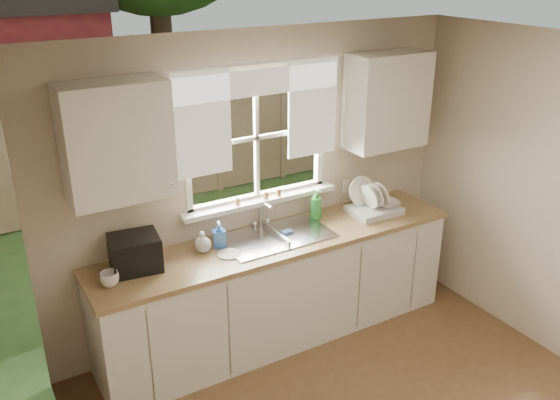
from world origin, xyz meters
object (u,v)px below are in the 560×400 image
dish_rack (373,206)px  soap_bottle_a (316,205)px  black_appliance (135,253)px  cup (110,279)px

dish_rack → soap_bottle_a: (-0.50, 0.14, 0.07)m
black_appliance → cup: bearing=-140.4°
soap_bottle_a → cup: 1.82m
soap_bottle_a → black_appliance: (-1.58, -0.05, -0.01)m
dish_rack → cup: 2.31m
soap_bottle_a → cup: size_ratio=2.05×
dish_rack → cup: dish_rack is taller
dish_rack → soap_bottle_a: bearing=164.1°
dish_rack → soap_bottle_a: dish_rack is taller
cup → black_appliance: bearing=42.1°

